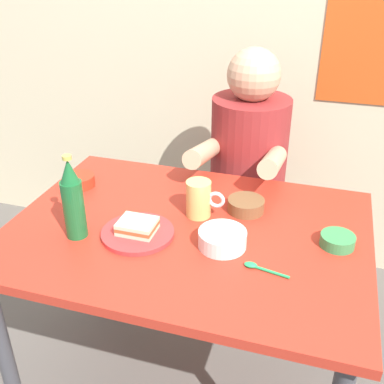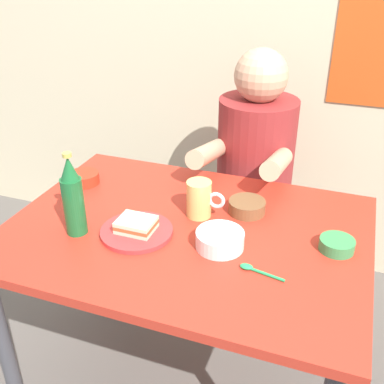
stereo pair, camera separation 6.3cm
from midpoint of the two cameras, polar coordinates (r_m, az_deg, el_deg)
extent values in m
cube|color=#CC4C19|center=(2.17, 19.93, 18.03)|extent=(0.35, 0.01, 0.62)
cube|color=#B72D1E|center=(1.44, -1.84, -4.94)|extent=(1.10, 0.80, 0.03)
cylinder|color=#3F3F44|center=(1.67, -22.88, -18.73)|extent=(0.05, 0.05, 0.71)
cylinder|color=#3F3F44|center=(2.08, -11.57, -6.19)|extent=(0.05, 0.05, 0.71)
cylinder|color=#3F3F44|center=(1.88, 16.40, -11.08)|extent=(0.05, 0.05, 0.71)
cylinder|color=#4C4C51|center=(2.23, 5.39, -7.80)|extent=(0.08, 0.08, 0.41)
cylinder|color=maroon|center=(2.10, 5.67, -2.86)|extent=(0.34, 0.34, 0.04)
cylinder|color=maroon|center=(1.97, 6.05, 4.10)|extent=(0.32, 0.32, 0.52)
sphere|color=tan|center=(1.85, 6.62, 14.12)|extent=(0.21, 0.21, 0.21)
cylinder|color=tan|center=(1.73, 0.32, 4.81)|extent=(0.07, 0.31, 0.14)
cylinder|color=tan|center=(1.68, 8.86, 3.71)|extent=(0.07, 0.31, 0.14)
cylinder|color=red|center=(1.41, -7.96, -5.04)|extent=(0.22, 0.22, 0.01)
cube|color=beige|center=(1.40, -8.00, -4.60)|extent=(0.11, 0.09, 0.01)
cube|color=#9E592D|center=(1.40, -8.03, -4.19)|extent=(0.11, 0.09, 0.01)
cube|color=beige|center=(1.39, -8.07, -3.77)|extent=(0.11, 0.09, 0.01)
cylinder|color=#D1BC66|center=(1.47, -0.43, -0.85)|extent=(0.08, 0.08, 0.12)
torus|color=silver|center=(1.45, 1.76, -0.97)|extent=(0.06, 0.01, 0.06)
cylinder|color=#19602D|center=(1.41, -15.54, -2.08)|extent=(0.06, 0.06, 0.18)
cone|color=#19602D|center=(1.35, -16.22, 2.50)|extent=(0.05, 0.05, 0.07)
cylinder|color=#BFB74C|center=(1.33, -16.46, 4.08)|extent=(0.03, 0.03, 0.01)
cylinder|color=#388C4C|center=(1.40, 16.23, -5.76)|extent=(0.10, 0.10, 0.03)
cylinder|color=#5B643A|center=(1.40, 16.27, -5.50)|extent=(0.08, 0.08, 0.02)
cylinder|color=red|center=(1.72, -14.70, 1.36)|extent=(0.11, 0.11, 0.04)
cylinder|color=#A33521|center=(1.72, -14.74, 1.62)|extent=(0.09, 0.09, 0.02)
cylinder|color=brown|center=(1.52, 5.47, -1.65)|extent=(0.12, 0.12, 0.04)
cylinder|color=brown|center=(1.51, 5.48, -1.34)|extent=(0.10, 0.10, 0.02)
cylinder|color=silver|center=(1.34, 2.41, -5.79)|extent=(0.14, 0.14, 0.05)
cylinder|color=tan|center=(1.34, 2.41, -5.40)|extent=(0.11, 0.11, 0.02)
cylinder|color=#26A559|center=(1.27, 8.12, -9.66)|extent=(0.11, 0.03, 0.01)
ellipsoid|color=#26A559|center=(1.28, 5.81, -8.91)|extent=(0.04, 0.02, 0.01)
camera|label=1|loc=(0.03, -91.27, -0.69)|focal=43.39mm
camera|label=2|loc=(0.03, 88.73, 0.69)|focal=43.39mm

